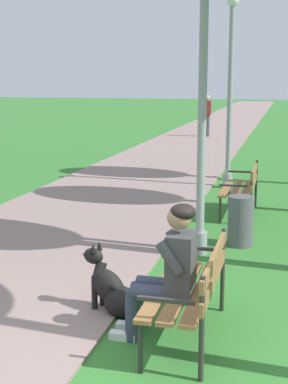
% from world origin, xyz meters
% --- Properties ---
extents(ground_plane, '(120.00, 120.00, 0.00)m').
position_xyz_m(ground_plane, '(0.00, 0.00, 0.00)').
color(ground_plane, '#33752D').
extents(paved_path, '(3.47, 60.00, 0.04)m').
position_xyz_m(paved_path, '(-2.13, 24.00, 0.02)').
color(paved_path, gray).
rests_on(paved_path, ground).
extents(park_bench_near, '(0.55, 1.50, 0.85)m').
position_xyz_m(park_bench_near, '(0.39, 0.86, 0.51)').
color(park_bench_near, olive).
rests_on(park_bench_near, ground).
extents(park_bench_mid, '(0.55, 1.50, 0.85)m').
position_xyz_m(park_bench_mid, '(0.44, 5.68, 0.51)').
color(park_bench_mid, olive).
rests_on(park_bench_mid, ground).
extents(person_seated_on_near_bench, '(0.74, 0.49, 1.25)m').
position_xyz_m(person_seated_on_near_bench, '(0.19, 0.79, 0.68)').
color(person_seated_on_near_bench, '#33384C').
rests_on(person_seated_on_near_bench, ground).
extents(dog_black, '(0.80, 0.45, 0.71)m').
position_xyz_m(dog_black, '(-0.46, 1.18, 0.26)').
color(dog_black, black).
rests_on(dog_black, ground).
extents(lamp_post_near, '(0.24, 0.24, 4.35)m').
position_xyz_m(lamp_post_near, '(0.07, 3.35, 2.25)').
color(lamp_post_near, gray).
rests_on(lamp_post_near, ground).
extents(lamp_post_mid, '(0.24, 0.24, 4.00)m').
position_xyz_m(lamp_post_mid, '(-0.07, 8.06, 2.07)').
color(lamp_post_mid, gray).
rests_on(lamp_post_mid, ground).
extents(litter_bin, '(0.36, 0.36, 0.70)m').
position_xyz_m(litter_bin, '(0.56, 3.86, 0.35)').
color(litter_bin, '#515156').
rests_on(litter_bin, ground).
extents(pedestrian_distant, '(0.32, 0.22, 1.65)m').
position_xyz_m(pedestrian_distant, '(-1.99, 18.29, 0.84)').
color(pedestrian_distant, '#383842').
rests_on(pedestrian_distant, ground).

